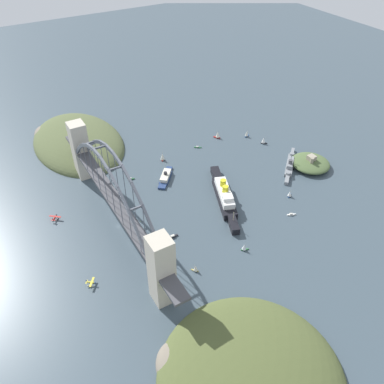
# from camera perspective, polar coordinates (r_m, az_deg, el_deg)

# --- Properties ---
(ground_plane) EXTENTS (1400.00, 1400.00, 0.00)m
(ground_plane) POSITION_cam_1_polar(r_m,az_deg,el_deg) (374.37, -10.57, -4.79)
(ground_plane) COLOR #3D4C56
(harbor_arch_bridge) EXTENTS (248.65, 15.82, 79.24)m
(harbor_arch_bridge) POSITION_cam_1_polar(r_m,az_deg,el_deg) (352.67, -11.19, -0.87)
(harbor_arch_bridge) COLOR beige
(harbor_arch_bridge) RESTS_ON ground
(headland_west_shore) EXTENTS (154.41, 101.43, 31.40)m
(headland_west_shore) POSITION_cam_1_polar(r_m,az_deg,el_deg) (503.37, -16.22, 6.80)
(headland_west_shore) COLOR #515B38
(headland_west_shore) RESTS_ON ground
(headland_east_shore) EXTENTS (123.56, 122.14, 31.78)m
(headland_east_shore) POSITION_cam_1_polar(r_m,az_deg,el_deg) (285.24, 7.92, -24.85)
(headland_east_shore) COLOR #4C562D
(headland_east_shore) RESTS_ON ground
(ocean_liner) EXTENTS (95.83, 44.01, 19.29)m
(ocean_liner) POSITION_cam_1_polar(r_m,az_deg,el_deg) (393.57, 4.65, -0.48)
(ocean_liner) COLOR black
(ocean_liner) RESTS_ON ground
(naval_cruiser) EXTENTS (50.16, 53.98, 17.32)m
(naval_cruiser) POSITION_cam_1_polar(r_m,az_deg,el_deg) (452.70, 13.89, 3.82)
(naval_cruiser) COLOR gray
(naval_cruiser) RESTS_ON ground
(harbor_ferry_steamer) EXTENTS (34.77, 30.96, 8.06)m
(harbor_ferry_steamer) POSITION_cam_1_polar(r_m,az_deg,el_deg) (423.35, -3.82, 2.21)
(harbor_ferry_steamer) COLOR navy
(harbor_ferry_steamer) RESTS_ON ground
(fort_island_mid_harbor) EXTENTS (43.03, 41.96, 14.67)m
(fort_island_mid_harbor) POSITION_cam_1_polar(r_m,az_deg,el_deg) (458.76, 16.64, 4.02)
(fort_island_mid_harbor) COLOR #4C6038
(fort_island_mid_harbor) RESTS_ON ground
(seaplane_taxiing_near_bridge) EXTENTS (8.70, 8.51, 5.08)m
(seaplane_taxiing_near_bridge) POSITION_cam_1_polar(r_m,az_deg,el_deg) (330.58, -14.29, -12.54)
(seaplane_taxiing_near_bridge) COLOR #B7B7B2
(seaplane_taxiing_near_bridge) RESTS_ON ground
(seaplane_second_in_formation) EXTENTS (9.77, 10.02, 4.79)m
(seaplane_second_in_formation) POSITION_cam_1_polar(r_m,az_deg,el_deg) (394.50, -19.09, -3.55)
(seaplane_second_in_formation) COLOR #B7B7B2
(seaplane_second_in_formation) RESTS_ON ground
(small_boat_0) EXTENTS (7.99, 6.74, 10.13)m
(small_boat_0) POSITION_cam_1_polar(r_m,az_deg,el_deg) (451.25, -4.26, 5.09)
(small_boat_0) COLOR #B2231E
(small_boat_0) RESTS_ON ground
(small_boat_1) EXTENTS (5.08, 7.28, 8.95)m
(small_boat_1) POSITION_cam_1_polar(r_m,az_deg,el_deg) (498.59, 7.87, 8.29)
(small_boat_1) COLOR #234C8C
(small_boat_1) RESTS_ON ground
(small_boat_2) EXTENTS (7.97, 7.08, 9.73)m
(small_boat_2) POSITION_cam_1_polar(r_m,az_deg,el_deg) (492.34, 3.72, 8.22)
(small_boat_2) COLOR #B2231E
(small_boat_2) RESTS_ON ground
(small_boat_3) EXTENTS (4.89, 6.83, 7.71)m
(small_boat_3) POSITION_cam_1_polar(r_m,az_deg,el_deg) (347.14, 7.52, -7.84)
(small_boat_3) COLOR #2D6B3D
(small_boat_3) RESTS_ON ground
(small_boat_4) EXTENTS (6.20, 7.33, 8.99)m
(small_boat_4) POSITION_cam_1_polar(r_m,az_deg,el_deg) (488.01, 10.24, 7.31)
(small_boat_4) COLOR black
(small_boat_4) RESTS_ON ground
(small_boat_5) EXTENTS (2.73, 12.09, 2.43)m
(small_boat_5) POSITION_cam_1_polar(r_m,az_deg,el_deg) (357.06, -2.90, -6.45)
(small_boat_5) COLOR black
(small_boat_5) RESTS_ON ground
(small_boat_6) EXTENTS (3.25, 7.46, 2.30)m
(small_boat_6) POSITION_cam_1_polar(r_m,az_deg,el_deg) (427.04, -8.77, 1.88)
(small_boat_6) COLOR #2D6B3D
(small_boat_6) RESTS_ON ground
(small_boat_7) EXTENTS (5.84, 5.33, 7.27)m
(small_boat_7) POSITION_cam_1_polar(r_m,az_deg,el_deg) (328.79, 0.51, -10.88)
(small_boat_7) COLOR gold
(small_boat_7) RESTS_ON ground
(small_boat_8) EXTENTS (5.45, 6.91, 7.55)m
(small_boat_8) POSITION_cam_1_polar(r_m,az_deg,el_deg) (409.94, 13.87, -0.23)
(small_boat_8) COLOR #234C8C
(small_boat_8) RESTS_ON ground
(small_boat_9) EXTENTS (6.19, 7.96, 1.88)m
(small_boat_9) POSITION_cam_1_polar(r_m,az_deg,el_deg) (474.22, 0.82, 6.46)
(small_boat_9) COLOR #2D6B3D
(small_boat_9) RESTS_ON ground
(small_boat_10) EXTENTS (4.36, 8.52, 2.09)m
(small_boat_10) POSITION_cam_1_polar(r_m,az_deg,el_deg) (390.16, 14.07, -3.14)
(small_boat_10) COLOR silver
(small_boat_10) RESTS_ON ground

